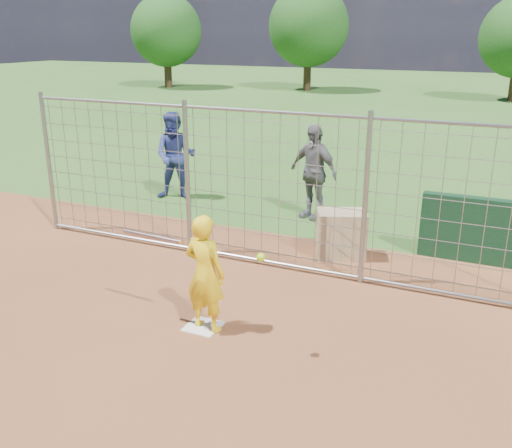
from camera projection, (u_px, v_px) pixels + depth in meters
The scene contains 9 objects.
ground at pixel (211, 320), 7.57m from camera, with size 100.00×100.00×0.00m, color #2D591E.
home_plate at pixel (203, 327), 7.39m from camera, with size 0.43×0.43×0.02m, color silver.
dugout_wall at pixel (503, 234), 9.16m from camera, with size 2.60×0.20×1.10m, color #11381E.
batter at pixel (205, 274), 7.12m from camera, with size 0.56×0.37×1.54m, color yellow.
bystander_a at pixel (176, 156), 12.73m from camera, with size 0.95×0.74×1.96m, color navy.
bystander_b at pixel (313, 172), 11.42m from camera, with size 1.12×0.47×1.92m, color slate.
equipment_bin at pixel (341, 234), 9.58m from camera, with size 0.80×0.55×0.80m, color tan.
equipment_in_play at pixel (176, 241), 6.82m from camera, with size 1.97×0.18×0.10m.
backstop_fence at pixel (270, 192), 8.88m from camera, with size 9.08×0.08×2.60m.
Camera 1 is at (3.34, -5.89, 3.67)m, focal length 40.00 mm.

